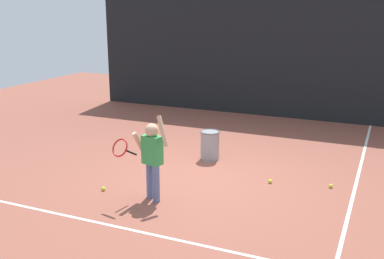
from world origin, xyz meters
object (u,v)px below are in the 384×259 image
object	(u,v)px
tennis_ball_1	(270,181)
ball_hopper	(210,145)
tennis_ball_2	(103,189)
tennis_player	(151,155)
tennis_ball_0	(331,186)

from	to	relation	value
tennis_ball_1	ball_hopper	bearing A→B (deg)	151.18
tennis_ball_1	tennis_ball_2	size ratio (longest dim) A/B	1.00
ball_hopper	tennis_ball_1	size ratio (longest dim) A/B	8.52
tennis_player	tennis_ball_1	xyz separation A→B (m)	(1.50, 1.40, -0.69)
tennis_ball_0	tennis_ball_1	bearing A→B (deg)	-168.54
ball_hopper	tennis_ball_1	xyz separation A→B (m)	(1.40, -0.77, -0.26)
ball_hopper	tennis_ball_0	world-z (taller)	ball_hopper
ball_hopper	tennis_ball_2	size ratio (longest dim) A/B	8.52
tennis_ball_1	tennis_ball_0	bearing A→B (deg)	11.46
tennis_player	ball_hopper	distance (m)	2.21
tennis_ball_0	tennis_ball_2	xyz separation A→B (m)	(-3.35, -1.60, 0.00)
tennis_player	tennis_ball_0	xyz separation A→B (m)	(2.46, 1.59, -0.69)
tennis_player	tennis_ball_2	world-z (taller)	tennis_player
ball_hopper	tennis_ball_1	bearing A→B (deg)	-28.82
tennis_player	ball_hopper	size ratio (longest dim) A/B	2.40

